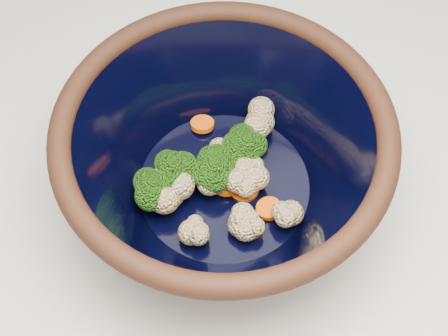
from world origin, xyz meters
name	(u,v)px	position (x,y,z in m)	size (l,w,h in m)	color
counter	(280,322)	(0.00, 0.00, 0.45)	(1.20, 1.20, 0.90)	white
mixing_bowl	(224,161)	(-0.09, 0.02, 0.98)	(0.34, 0.34, 0.14)	black
vegetable_pile	(215,172)	(-0.10, 0.02, 0.96)	(0.16, 0.16, 0.05)	#608442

